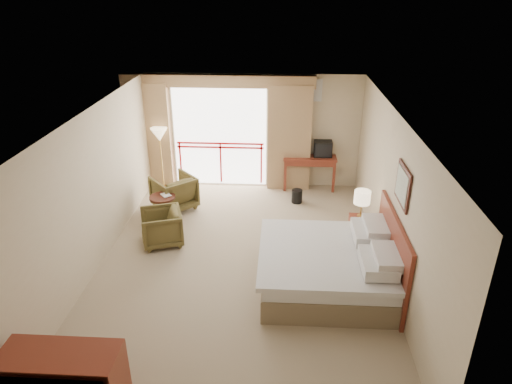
# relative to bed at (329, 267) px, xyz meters

# --- Properties ---
(floor) EXTENTS (7.00, 7.00, 0.00)m
(floor) POSITION_rel_bed_xyz_m (-1.50, 0.60, -0.38)
(floor) COLOR gray
(floor) RESTS_ON ground
(ceiling) EXTENTS (7.00, 7.00, 0.00)m
(ceiling) POSITION_rel_bed_xyz_m (-1.50, 0.60, 2.32)
(ceiling) COLOR white
(ceiling) RESTS_ON wall_back
(wall_back) EXTENTS (5.00, 0.00, 5.00)m
(wall_back) POSITION_rel_bed_xyz_m (-1.50, 4.10, 0.97)
(wall_back) COLOR #C3B08E
(wall_back) RESTS_ON ground
(wall_front) EXTENTS (5.00, 0.00, 5.00)m
(wall_front) POSITION_rel_bed_xyz_m (-1.50, -2.90, 0.97)
(wall_front) COLOR #C3B08E
(wall_front) RESTS_ON ground
(wall_left) EXTENTS (0.00, 7.00, 7.00)m
(wall_left) POSITION_rel_bed_xyz_m (-4.00, 0.60, 0.97)
(wall_left) COLOR #C3B08E
(wall_left) RESTS_ON ground
(wall_right) EXTENTS (0.00, 7.00, 7.00)m
(wall_right) POSITION_rel_bed_xyz_m (1.00, 0.60, 0.97)
(wall_right) COLOR #C3B08E
(wall_right) RESTS_ON ground
(balcony_door) EXTENTS (2.40, 0.00, 2.40)m
(balcony_door) POSITION_rel_bed_xyz_m (-2.30, 4.08, 0.82)
(balcony_door) COLOR white
(balcony_door) RESTS_ON wall_back
(balcony_railing) EXTENTS (2.09, 0.03, 1.02)m
(balcony_railing) POSITION_rel_bed_xyz_m (-2.30, 4.06, 0.44)
(balcony_railing) COLOR #B30F11
(balcony_railing) RESTS_ON wall_back
(curtain_left) EXTENTS (1.00, 0.26, 2.50)m
(curtain_left) POSITION_rel_bed_xyz_m (-3.95, 3.95, 0.87)
(curtain_left) COLOR #8F6C48
(curtain_left) RESTS_ON wall_back
(curtain_right) EXTENTS (1.00, 0.26, 2.50)m
(curtain_right) POSITION_rel_bed_xyz_m (-0.65, 3.95, 0.87)
(curtain_right) COLOR #8F6C48
(curtain_right) RESTS_ON wall_back
(valance) EXTENTS (4.40, 0.22, 0.28)m
(valance) POSITION_rel_bed_xyz_m (-2.30, 3.98, 2.17)
(valance) COLOR #8F6C48
(valance) RESTS_ON wall_back
(hvac_vent) EXTENTS (0.50, 0.04, 0.50)m
(hvac_vent) POSITION_rel_bed_xyz_m (-0.20, 4.07, 1.97)
(hvac_vent) COLOR silver
(hvac_vent) RESTS_ON wall_back
(bed) EXTENTS (2.13, 2.06, 0.97)m
(bed) POSITION_rel_bed_xyz_m (0.00, 0.00, 0.00)
(bed) COLOR brown
(bed) RESTS_ON floor
(headboard) EXTENTS (0.06, 2.10, 1.30)m
(headboard) POSITION_rel_bed_xyz_m (0.96, 0.00, 0.27)
(headboard) COLOR maroon
(headboard) RESTS_ON wall_right
(framed_art) EXTENTS (0.04, 0.72, 0.60)m
(framed_art) POSITION_rel_bed_xyz_m (0.97, 0.00, 1.47)
(framed_art) COLOR black
(framed_art) RESTS_ON wall_right
(nightstand) EXTENTS (0.42, 0.49, 0.56)m
(nightstand) POSITION_rel_bed_xyz_m (0.68, 1.34, -0.09)
(nightstand) COLOR maroon
(nightstand) RESTS_ON floor
(table_lamp) EXTENTS (0.30, 0.30, 0.53)m
(table_lamp) POSITION_rel_bed_xyz_m (0.68, 1.39, 0.60)
(table_lamp) COLOR tan
(table_lamp) RESTS_ON nightstand
(phone) EXTENTS (0.16, 0.13, 0.07)m
(phone) POSITION_rel_bed_xyz_m (0.63, 1.19, 0.22)
(phone) COLOR black
(phone) RESTS_ON nightstand
(desk) EXTENTS (1.25, 0.60, 0.82)m
(desk) POSITION_rel_bed_xyz_m (-0.15, 4.04, 0.26)
(desk) COLOR maroon
(desk) RESTS_ON floor
(tv) EXTENTS (0.42, 0.33, 0.38)m
(tv) POSITION_rel_bed_xyz_m (0.15, 3.98, 0.63)
(tv) COLOR black
(tv) RESTS_ON desk
(coffee_maker) EXTENTS (0.13, 0.13, 0.24)m
(coffee_maker) POSITION_rel_bed_xyz_m (-0.50, 3.98, 0.56)
(coffee_maker) COLOR black
(coffee_maker) RESTS_ON desk
(cup) EXTENTS (0.08, 0.08, 0.10)m
(cup) POSITION_rel_bed_xyz_m (-0.35, 3.93, 0.48)
(cup) COLOR white
(cup) RESTS_ON desk
(wastebasket) EXTENTS (0.25, 0.25, 0.30)m
(wastebasket) POSITION_rel_bed_xyz_m (-0.45, 3.12, -0.22)
(wastebasket) COLOR black
(wastebasket) RESTS_ON floor
(armchair_far) EXTENTS (1.16, 1.16, 0.76)m
(armchair_far) POSITION_rel_bed_xyz_m (-3.16, 2.68, -0.38)
(armchair_far) COLOR #483E1E
(armchair_far) RESTS_ON floor
(armchair_near) EXTENTS (0.94, 0.93, 0.68)m
(armchair_near) POSITION_rel_bed_xyz_m (-3.06, 1.20, -0.38)
(armchair_near) COLOR #483E1E
(armchair_near) RESTS_ON floor
(side_table) EXTENTS (0.53, 0.53, 0.58)m
(side_table) POSITION_rel_bed_xyz_m (-3.24, 2.04, 0.02)
(side_table) COLOR black
(side_table) RESTS_ON floor
(book) EXTENTS (0.27, 0.28, 0.02)m
(book) POSITION_rel_bed_xyz_m (-3.24, 2.04, 0.20)
(book) COLOR white
(book) RESTS_ON side_table
(floor_lamp) EXTENTS (0.39, 0.39, 1.52)m
(floor_lamp) POSITION_rel_bed_xyz_m (-3.65, 3.68, 0.93)
(floor_lamp) COLOR tan
(floor_lamp) RESTS_ON floor
(dresser) EXTENTS (1.33, 0.57, 0.89)m
(dresser) POSITION_rel_bed_xyz_m (-3.22, -2.62, 0.07)
(dresser) COLOR maroon
(dresser) RESTS_ON floor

